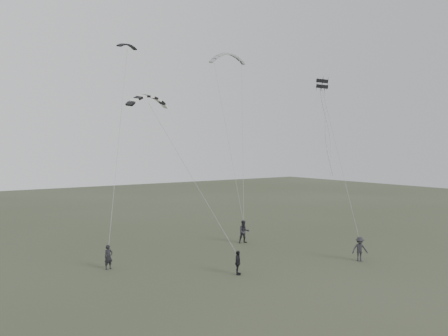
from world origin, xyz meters
TOP-DOWN VIEW (x-y plane):
  - ground at (0.00, 0.00)m, footprint 140.00×140.00m
  - flyer_left at (-8.07, 5.51)m, footprint 0.66×0.49m
  - flyer_right at (4.42, 6.78)m, footprint 1.17×1.07m
  - flyer_center at (-1.69, -0.54)m, footprint 0.90×0.94m
  - flyer_far at (7.60, -2.86)m, footprint 1.32×1.15m
  - kite_dark_small at (-4.73, 10.02)m, footprint 1.77×1.07m
  - kite_pale_large at (6.98, 12.77)m, footprint 3.82×2.14m
  - kite_striped at (-5.21, 5.21)m, footprint 3.11×1.17m
  - kite_box at (8.37, 1.61)m, footprint 0.72×0.84m

SIDE VIEW (x-z plane):
  - ground at x=0.00m, z-range 0.00..0.00m
  - flyer_center at x=-1.69m, z-range 0.00..1.56m
  - flyer_left at x=-8.07m, z-range 0.00..1.65m
  - flyer_far at x=7.60m, z-range 0.00..1.77m
  - flyer_right at x=4.42m, z-range 0.00..1.96m
  - kite_striped at x=-5.21m, z-range 11.14..12.46m
  - kite_box at x=8.37m, z-range 12.94..13.79m
  - kite_dark_small at x=-4.73m, z-range 16.03..16.66m
  - kite_pale_large at x=6.98m, z-range 16.70..18.38m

